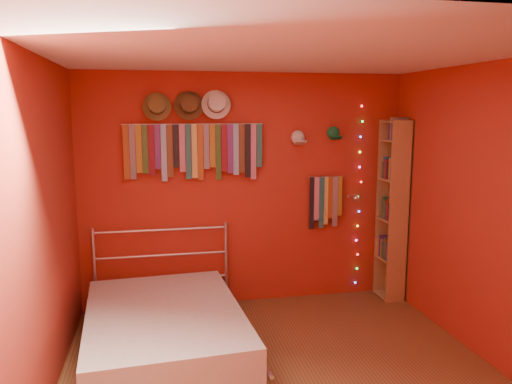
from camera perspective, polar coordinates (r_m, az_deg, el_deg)
ground at (r=4.18m, az=3.44°, el=-20.89°), size 3.50×3.50×0.00m
back_wall at (r=5.39m, az=-1.20°, el=0.21°), size 3.50×0.02×2.50m
right_wall at (r=4.49m, az=25.76°, el=-2.57°), size 0.02×3.50×2.50m
left_wall at (r=3.68m, az=-23.82°, el=-4.88°), size 0.02×3.50×2.50m
ceiling at (r=3.64m, az=3.83°, el=15.57°), size 3.50×3.50×0.02m
tie_rack at (r=5.20m, az=-7.04°, el=4.94°), size 1.45×0.03×0.59m
small_tie_rack at (r=5.58m, az=7.94°, el=-0.85°), size 0.40×0.03×0.59m
fedora_olive at (r=5.14m, az=-11.26°, el=9.63°), size 0.29×0.16×0.28m
fedora_brown at (r=5.15m, az=-7.67°, el=9.85°), size 0.30×0.16×0.30m
fedora_white at (r=5.18m, az=-4.54°, el=10.02°), size 0.30×0.16×0.30m
cap_white at (r=5.41m, az=4.82°, el=6.22°), size 0.17×0.21×0.17m
cap_green at (r=5.53m, az=8.83°, el=6.68°), size 0.16×0.20×0.16m
fairy_lights at (r=5.74m, az=11.67°, el=-0.54°), size 0.06×0.02×2.05m
reading_lamp at (r=5.54m, az=11.21°, el=-0.66°), size 0.06×0.27×0.08m
bookshelf at (r=5.76m, az=15.68°, el=-1.90°), size 0.25×0.34×2.00m
bed at (r=4.58m, az=-10.41°, el=-15.19°), size 1.52×1.96×0.92m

